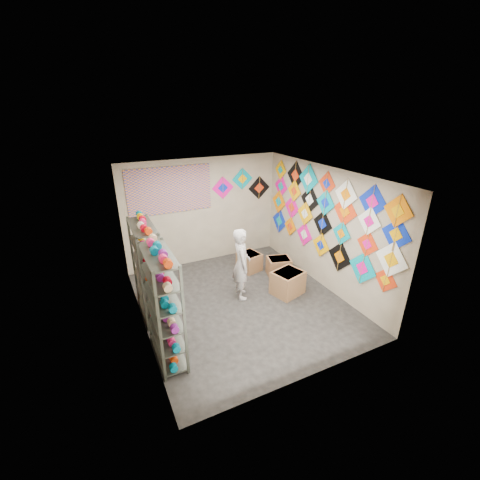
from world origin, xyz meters
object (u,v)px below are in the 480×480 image
shelf_rack_front (164,307)px  carton_c (249,262)px  carton_a (288,283)px  carton_b (279,267)px  shelf_rack_back (148,271)px  shopkeeper (241,264)px

shelf_rack_front → carton_c: size_ratio=3.69×
carton_a → carton_c: carton_a is taller
carton_a → carton_b: carton_a is taller
shelf_rack_back → carton_b: bearing=4.2°
shelf_rack_front → carton_b: (3.11, 1.53, -0.73)m
carton_b → carton_c: size_ratio=1.05×
carton_a → carton_b: 0.83m
shelf_rack_front → carton_b: 3.54m
shopkeeper → carton_c: size_ratio=3.05×
carton_b → carton_c: (-0.53, 0.55, 0.00)m
shelf_rack_back → carton_a: bearing=-11.2°
shelf_rack_back → carton_c: shelf_rack_back is taller
shelf_rack_back → carton_b: 3.20m
shelf_rack_front → carton_a: 3.02m
shelf_rack_front → shelf_rack_back: same height
carton_a → carton_b: bearing=55.2°
carton_c → carton_b: bearing=-59.5°
carton_b → shelf_rack_front: bearing=-138.4°
shelf_rack_back → shelf_rack_front: bearing=-90.0°
shopkeeper → carton_b: size_ratio=2.90×
carton_a → carton_b: (0.27, 0.79, -0.04)m
shelf_rack_back → shopkeeper: shelf_rack_back is taller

